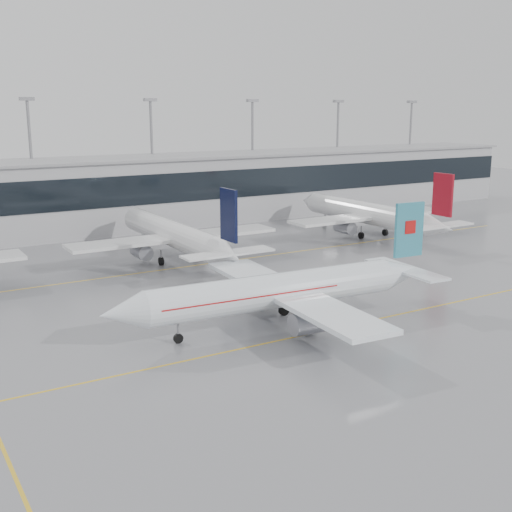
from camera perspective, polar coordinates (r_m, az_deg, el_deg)
ground at (r=61.71m, az=5.81°, el=-6.67°), size 320.00×320.00×0.00m
taxi_line_main at (r=61.70m, az=5.81°, el=-6.67°), size 120.00×0.25×0.01m
taxi_line_north at (r=86.51m, az=-6.18°, el=-0.94°), size 120.00×0.25×0.01m
terminal at (r=114.79m, az=-13.08°, el=5.28°), size 180.00×15.00×12.00m
terminal_glass at (r=107.51m, az=-11.85°, el=5.64°), size 180.00×0.20×5.00m
terminal_roof at (r=114.17m, az=-13.24°, el=8.36°), size 182.00×16.00×0.40m
light_masts at (r=119.80m, az=-14.18°, el=9.06°), size 156.40×1.00×22.60m
air_canada_jet at (r=62.28m, az=2.75°, el=-3.04°), size 35.66×28.35×11.10m
parked_jet_c at (r=89.00m, az=-7.25°, el=1.87°), size 29.64×36.96×11.72m
parked_jet_d at (r=107.76m, az=10.03°, el=3.70°), size 29.64×36.96×11.72m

